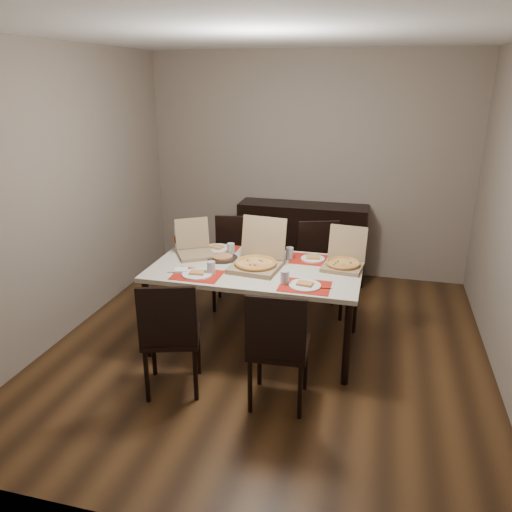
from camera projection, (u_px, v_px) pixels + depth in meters
The scene contains 19 objects.
ground at pixel (268, 349), 4.50m from camera, with size 3.80×4.00×0.02m, color #452A15.
room_walls at pixel (281, 147), 4.31m from camera, with size 3.84×4.02×2.62m.
sideboard at pixel (302, 241), 5.97m from camera, with size 1.50×0.40×0.90m, color black.
dining_table at pixel (256, 274), 4.34m from camera, with size 1.80×1.00×0.75m.
chair_near_left at pixel (170, 333), 3.69m from camera, with size 0.53×0.53×0.93m.
chair_near_right at pixel (278, 345), 3.53m from camera, with size 0.44×0.44×0.93m.
chair_far_left at pixel (234, 258), 5.24m from camera, with size 0.48×0.48×0.93m.
chair_far_right at pixel (320, 264), 5.06m from camera, with size 0.53×0.53×0.93m.
setting_near_left at pixel (199, 272), 4.15m from camera, with size 0.47×0.30×0.11m.
setting_near_right at pixel (300, 283), 3.92m from camera, with size 0.42×0.30×0.11m.
setting_far_left at pixel (218, 248), 4.73m from camera, with size 0.45×0.30×0.11m.
setting_far_right at pixel (306, 257), 4.49m from camera, with size 0.50×0.30×0.11m.
napkin_loose at pixel (256, 269), 4.24m from camera, with size 0.12×0.11×0.02m, color white.
pizza_box_center at pixel (257, 261), 4.28m from camera, with size 0.45×0.49×0.41m.
pizza_box_right at pixel (344, 261), 4.29m from camera, with size 0.37×0.40×0.33m.
pizza_box_left at pixel (195, 249), 4.60m from camera, with size 0.45×0.46×0.31m.
faina_plate at pixel (222, 258), 4.51m from camera, with size 0.28×0.28×0.03m.
dip_bowl at pixel (275, 261), 4.42m from camera, with size 0.10×0.10×0.03m, color white.
soda_bottle at pixel (179, 238), 4.73m from camera, with size 0.09×0.09×0.26m.
Camera 1 is at (0.89, -3.85, 2.30)m, focal length 35.00 mm.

